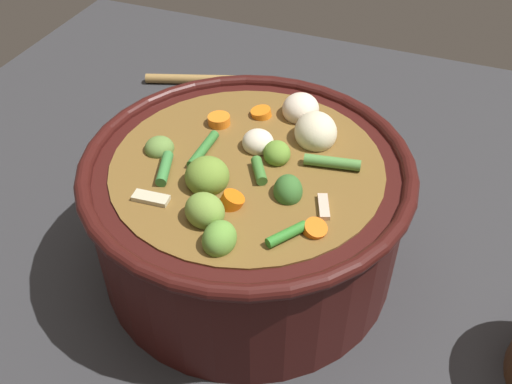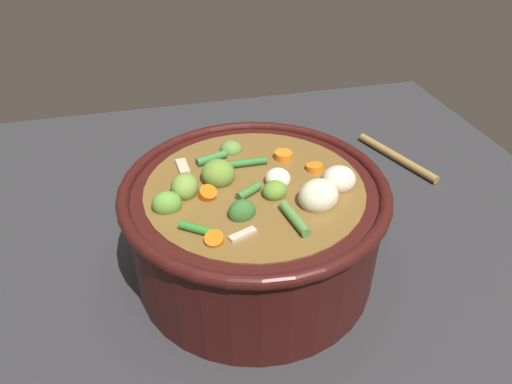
{
  "view_description": "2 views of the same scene",
  "coord_description": "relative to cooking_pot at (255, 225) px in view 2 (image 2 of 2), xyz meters",
  "views": [
    {
      "loc": [
        0.17,
        -0.4,
        0.49
      ],
      "look_at": [
        0.01,
        -0.01,
        0.11
      ],
      "focal_mm": 40.49,
      "sensor_mm": 36.0,
      "label": 1
    },
    {
      "loc": [
        0.45,
        -0.11,
        0.46
      ],
      "look_at": [
        0.0,
        0.0,
        0.13
      ],
      "focal_mm": 32.52,
      "sensor_mm": 36.0,
      "label": 2
    }
  ],
  "objects": [
    {
      "name": "wooden_spoon",
      "position": [
        -0.19,
        0.26,
        -0.07
      ],
      "size": [
        0.18,
        0.18,
        0.02
      ],
      "color": "olive",
      "rests_on": "ground_plane"
    },
    {
      "name": "ground_plane",
      "position": [
        -0.0,
        -0.0,
        -0.08
      ],
      "size": [
        1.1,
        1.1,
        0.0
      ],
      "primitive_type": "plane",
      "color": "#2D2D30"
    },
    {
      "name": "cooking_pot",
      "position": [
        0.0,
        0.0,
        0.0
      ],
      "size": [
        0.33,
        0.33,
        0.17
      ],
      "color": "#38110F",
      "rests_on": "ground_plane"
    }
  ]
}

